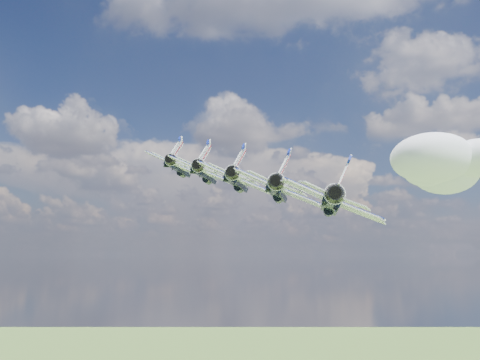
% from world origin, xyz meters
% --- Properties ---
extents(cloud_far, '(56.02, 44.02, 22.01)m').
position_xyz_m(cloud_far, '(56.94, 212.49, 179.82)').
color(cloud_far, white).
extents(jet_0, '(14.14, 18.42, 9.60)m').
position_xyz_m(jet_0, '(-28.27, 23.10, 149.98)').
color(jet_0, white).
extents(jet_1, '(14.14, 18.42, 9.60)m').
position_xyz_m(jet_1, '(-21.17, 15.57, 147.50)').
color(jet_1, white).
extents(jet_2, '(14.14, 18.42, 9.60)m').
position_xyz_m(jet_2, '(-14.07, 8.03, 145.02)').
color(jet_2, silver).
extents(jet_3, '(14.14, 18.42, 9.60)m').
position_xyz_m(jet_3, '(-6.97, 0.50, 142.54)').
color(jet_3, white).
extents(jet_4, '(14.14, 18.42, 9.60)m').
position_xyz_m(jet_4, '(0.13, -7.04, 140.06)').
color(jet_4, white).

